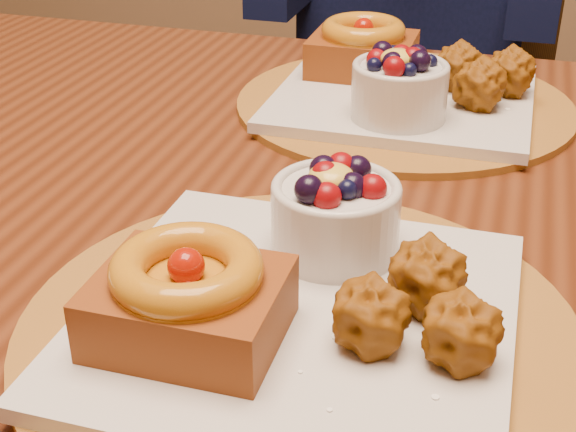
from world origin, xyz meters
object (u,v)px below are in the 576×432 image
(dining_table, at_px, (361,263))
(chair_far, at_px, (450,108))
(place_setting_near, at_px, (297,294))
(place_setting_far, at_px, (401,85))

(dining_table, xyz_separation_m, chair_far, (-0.00, 0.92, -0.18))
(dining_table, relative_size, chair_far, 1.79)
(dining_table, bearing_deg, place_setting_near, -90.87)
(place_setting_near, bearing_deg, place_setting_far, 90.05)
(place_setting_far, bearing_deg, place_setting_near, -89.95)
(dining_table, height_order, place_setting_near, place_setting_near)
(dining_table, relative_size, place_setting_near, 4.21)
(dining_table, bearing_deg, chair_far, 90.04)
(dining_table, distance_m, chair_far, 0.93)
(place_setting_near, distance_m, place_setting_far, 0.43)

